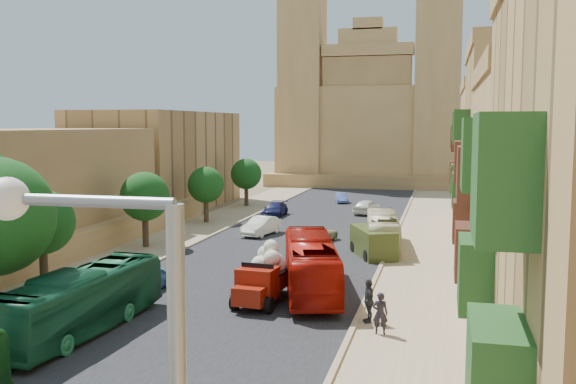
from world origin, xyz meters
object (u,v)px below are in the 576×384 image
at_px(street_tree_a, 42,222).
at_px(car_white_b, 367,207).
at_px(bus_red_east, 311,265).
at_px(bus_cream_east, 383,230).
at_px(bus_green_north, 82,301).
at_px(car_blue_a, 148,280).
at_px(pedestrian_a, 380,313).
at_px(car_blue_b, 341,198).
at_px(street_tree_c, 206,185).
at_px(red_truck, 266,275).
at_px(pedestrian_c, 369,301).
at_px(street_tree_b, 145,197).
at_px(street_tree_d, 246,174).
at_px(car_dkblue, 275,209).
at_px(church, 372,119).
at_px(car_cream, 317,234).
at_px(olive_pickup, 373,243).
at_px(car_white_a, 261,226).

bearing_deg(street_tree_a, car_white_b, 67.68).
relative_size(bus_red_east, bus_cream_east, 1.17).
xyz_separation_m(bus_green_north, car_blue_a, (-0.38, 6.86, -0.77)).
distance_m(car_white_b, pedestrian_a, 36.27).
relative_size(car_blue_b, pedestrian_a, 1.85).
bearing_deg(street_tree_c, red_truck, -62.68).
bearing_deg(bus_green_north, pedestrian_a, 15.88).
height_order(car_blue_a, pedestrian_c, pedestrian_c).
xyz_separation_m(street_tree_b, bus_red_east, (14.00, -9.40, -2.17)).
bearing_deg(street_tree_d, car_blue_a, -80.93).
relative_size(bus_red_east, pedestrian_c, 5.31).
height_order(street_tree_d, car_dkblue, street_tree_d).
distance_m(church, car_cream, 50.48).
bearing_deg(olive_pickup, red_truck, -108.06).
bearing_deg(bus_green_north, car_dkblue, 94.86).
height_order(red_truck, car_blue_b, red_truck).
height_order(street_tree_d, car_cream, street_tree_d).
bearing_deg(olive_pickup, street_tree_c, 144.85).
distance_m(bus_green_north, car_white_b, 39.39).
xyz_separation_m(car_blue_a, car_dkblue, (-0.62, 28.37, 0.06)).
xyz_separation_m(street_tree_a, car_blue_a, (5.62, 0.80, -2.98)).
height_order(church, bus_cream_east, church).
distance_m(car_white_a, car_white_b, 15.46).
bearing_deg(car_white_a, car_blue_a, -81.75).
distance_m(car_dkblue, pedestrian_c, 33.43).
relative_size(bus_red_east, car_white_b, 2.48).
bearing_deg(street_tree_b, street_tree_d, 90.00).
height_order(street_tree_d, pedestrian_c, street_tree_d).
bearing_deg(car_blue_a, pedestrian_a, -11.85).
bearing_deg(car_dkblue, car_blue_b, 69.20).
distance_m(bus_red_east, pedestrian_c, 5.68).
distance_m(olive_pickup, car_white_a, 11.28).
bearing_deg(street_tree_d, car_cream, -58.86).
bearing_deg(car_white_b, bus_cream_east, 114.22).
height_order(bus_red_east, car_white_b, bus_red_east).
distance_m(street_tree_a, car_white_b, 35.38).
distance_m(car_blue_b, pedestrian_a, 45.37).
bearing_deg(car_cream, bus_green_north, 96.60).
relative_size(car_white_b, pedestrian_c, 2.15).
bearing_deg(car_white_a, car_white_b, 75.80).
distance_m(street_tree_a, car_cream, 20.71).
xyz_separation_m(street_tree_d, bus_cream_east, (16.50, -20.23, -2.17)).
bearing_deg(car_blue_a, street_tree_b, 122.96).
distance_m(street_tree_b, pedestrian_c, 22.48).
relative_size(street_tree_c, pedestrian_c, 2.55).
distance_m(bus_green_north, pedestrian_c, 12.30).
relative_size(car_dkblue, pedestrian_c, 2.28).
bearing_deg(bus_green_north, street_tree_b, 111.61).
bearing_deg(olive_pickup, street_tree_d, 124.66).
bearing_deg(car_blue_a, car_cream, 76.30).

